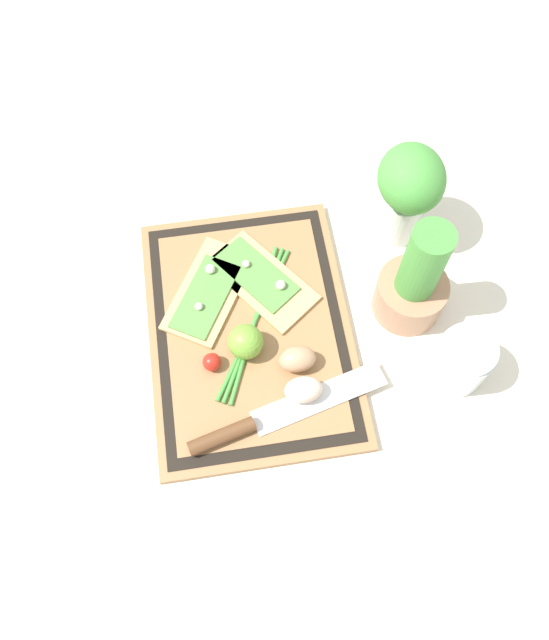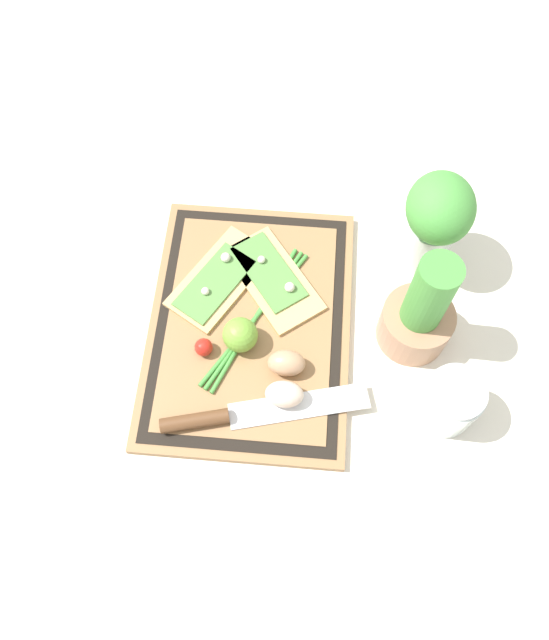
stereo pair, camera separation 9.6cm
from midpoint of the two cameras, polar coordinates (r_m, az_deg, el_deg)
name	(u,v)px [view 2 (the right image)]	position (r m, az deg, el deg)	size (l,w,h in m)	color
ground_plane	(250,327)	(0.99, 0.48, -0.96)	(6.00, 6.00, 0.00)	silver
cutting_board	(250,325)	(0.99, 0.49, -0.76)	(0.43, 0.32, 0.02)	#997047
pizza_slice_near	(219,279)	(1.01, -2.44, 3.47)	(0.20, 0.17, 0.02)	tan
pizza_slice_far	(272,278)	(1.01, 2.53, 3.61)	(0.20, 0.18, 0.02)	tan
knife	(231,416)	(0.92, -1.01, -9.08)	(0.11, 0.31, 0.02)	silver
egg_brown	(286,363)	(0.93, 4.04, -4.26)	(0.04, 0.06, 0.04)	tan
egg_pink	(284,394)	(0.92, 3.92, -7.12)	(0.04, 0.06, 0.04)	beige
lime	(240,335)	(0.94, -0.25, -1.69)	(0.05, 0.05, 0.05)	#70A838
cherry_tomato_red	(204,347)	(0.95, -3.64, -2.82)	(0.03, 0.03, 0.03)	red
scallion_bunch	(256,318)	(0.98, 1.06, -0.08)	(0.26, 0.15, 0.01)	#47933D
herb_pot	(420,315)	(0.96, 15.96, 0.15)	(0.11, 0.11, 0.21)	#AD7A5B
sauce_jar	(449,402)	(0.96, 18.49, -7.49)	(0.09, 0.09, 0.09)	silver
herb_glass	(436,219)	(1.00, 17.28, 8.56)	(0.12, 0.10, 0.19)	silver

